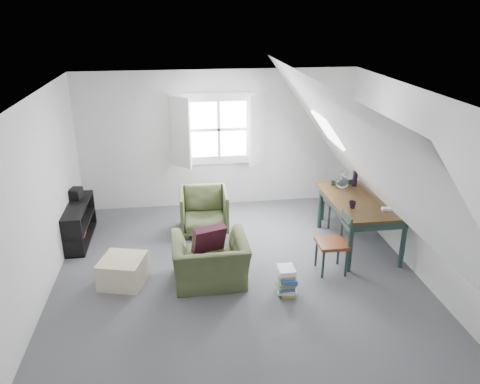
{
  "coord_description": "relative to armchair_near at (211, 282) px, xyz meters",
  "views": [
    {
      "loc": [
        -0.72,
        -5.45,
        3.53
      ],
      "look_at": [
        0.1,
        0.6,
        1.08
      ],
      "focal_mm": 35.0,
      "sensor_mm": 36.0,
      "label": 1
    }
  ],
  "objects": [
    {
      "name": "floor",
      "position": [
        0.38,
        -0.04,
        0.0
      ],
      "size": [
        5.5,
        5.5,
        0.0
      ],
      "primitive_type": "plane",
      "color": "#4D4D52",
      "rests_on": "ground"
    },
    {
      "name": "ceiling",
      "position": [
        0.38,
        -0.04,
        2.5
      ],
      "size": [
        5.5,
        5.5,
        0.0
      ],
      "primitive_type": "plane",
      "rotation": [
        3.14,
        0.0,
        0.0
      ],
      "color": "white",
      "rests_on": "wall_back"
    },
    {
      "name": "wall_back",
      "position": [
        0.38,
        2.71,
        1.25
      ],
      "size": [
        5.0,
        0.0,
        5.0
      ],
      "primitive_type": "plane",
      "rotation": [
        1.57,
        0.0,
        0.0
      ],
      "color": "silver",
      "rests_on": "ground"
    },
    {
      "name": "wall_front",
      "position": [
        0.38,
        -2.79,
        1.25
      ],
      "size": [
        5.0,
        0.0,
        5.0
      ],
      "primitive_type": "plane",
      "rotation": [
        -1.57,
        0.0,
        0.0
      ],
      "color": "silver",
      "rests_on": "ground"
    },
    {
      "name": "wall_left",
      "position": [
        -2.12,
        -0.04,
        1.25
      ],
      "size": [
        0.0,
        5.5,
        5.5
      ],
      "primitive_type": "plane",
      "rotation": [
        1.57,
        0.0,
        1.57
      ],
      "color": "silver",
      "rests_on": "ground"
    },
    {
      "name": "wall_right",
      "position": [
        2.88,
        -0.04,
        1.25
      ],
      "size": [
        0.0,
        5.5,
        5.5
      ],
      "primitive_type": "plane",
      "rotation": [
        1.57,
        0.0,
        -1.57
      ],
      "color": "silver",
      "rests_on": "ground"
    },
    {
      "name": "slope_left",
      "position": [
        -1.17,
        -0.04,
        1.78
      ],
      "size": [
        3.19,
        5.5,
        4.48
      ],
      "primitive_type": "plane",
      "rotation": [
        0.0,
        2.19,
        0.0
      ],
      "color": "white",
      "rests_on": "wall_left"
    },
    {
      "name": "slope_right",
      "position": [
        1.93,
        -0.04,
        1.78
      ],
      "size": [
        3.19,
        5.5,
        4.48
      ],
      "primitive_type": "plane",
      "rotation": [
        0.0,
        -2.19,
        0.0
      ],
      "color": "white",
      "rests_on": "wall_right"
    },
    {
      "name": "dormer_window",
      "position": [
        0.38,
        2.64,
        1.45
      ],
      "size": [
        1.71,
        0.35,
        1.3
      ],
      "color": "white",
      "rests_on": "wall_back"
    },
    {
      "name": "skylight",
      "position": [
        1.93,
        1.26,
        1.75
      ],
      "size": [
        0.35,
        0.75,
        0.47
      ],
      "primitive_type": "cube",
      "rotation": [
        0.0,
        0.95,
        0.0
      ],
      "color": "white",
      "rests_on": "slope_right"
    },
    {
      "name": "armchair_near",
      "position": [
        0.0,
        0.0,
        0.0
      ],
      "size": [
        1.02,
        0.89,
        0.65
      ],
      "primitive_type": "imported",
      "rotation": [
        0.0,
        0.0,
        3.16
      ],
      "color": "#3D4727",
      "rests_on": "floor"
    },
    {
      "name": "armchair_far",
      "position": [
        0.02,
        1.59,
        0.0
      ],
      "size": [
        0.79,
        0.81,
        0.72
      ],
      "primitive_type": "imported",
      "rotation": [
        0.0,
        0.0,
        -0.02
      ],
      "color": "#3D4727",
      "rests_on": "floor"
    },
    {
      "name": "throw_pillow",
      "position": [
        -0.0,
        0.15,
        0.56
      ],
      "size": [
        0.5,
        0.38,
        0.46
      ],
      "primitive_type": "cube",
      "rotation": [
        0.31,
        0.0,
        0.32
      ],
      "color": "#3C1021",
      "rests_on": "armchair_near"
    },
    {
      "name": "ottoman",
      "position": [
        -1.17,
        0.14,
        0.19
      ],
      "size": [
        0.68,
        0.68,
        0.37
      ],
      "primitive_type": "cube",
      "rotation": [
        0.0,
        0.0,
        -0.27
      ],
      "color": "#C9B595",
      "rests_on": "floor"
    },
    {
      "name": "dining_table",
      "position": [
        2.36,
        0.74,
        0.69
      ],
      "size": [
        0.95,
        1.58,
        0.79
      ],
      "rotation": [
        0.0,
        0.0,
        -0.03
      ],
      "color": "#311F0D",
      "rests_on": "floor"
    },
    {
      "name": "demijohn",
      "position": [
        2.21,
        1.19,
        0.91
      ],
      "size": [
        0.2,
        0.2,
        0.29
      ],
      "rotation": [
        0.0,
        0.0,
        0.18
      ],
      "color": "silver",
      "rests_on": "dining_table"
    },
    {
      "name": "vase_twigs",
      "position": [
        2.46,
        1.29,
        0.93
      ],
      "size": [
        0.08,
        0.09,
        0.62
      ],
      "rotation": [
        0.0,
        0.0,
        0.38
      ],
      "color": "black",
      "rests_on": "dining_table"
    },
    {
      "name": "cup",
      "position": [
        2.11,
        0.44,
        0.79
      ],
      "size": [
        0.12,
        0.12,
        0.1
      ],
      "primitive_type": "imported",
      "rotation": [
        0.0,
        0.0,
        0.14
      ],
      "color": "black",
      "rests_on": "dining_table"
    },
    {
      "name": "paper_box",
      "position": [
        2.56,
        0.29,
        0.81
      ],
      "size": [
        0.13,
        0.1,
        0.04
      ],
      "primitive_type": "cube",
      "rotation": [
        0.0,
        0.0,
        -0.2
      ],
      "color": "white",
      "rests_on": "dining_table"
    },
    {
      "name": "dining_chair_far",
      "position": [
        2.28,
        1.52,
        0.46
      ],
      "size": [
        0.41,
        0.41,
        0.88
      ],
      "rotation": [
        0.0,
        0.0,
        2.92
      ],
      "color": "#5C2A15",
      "rests_on": "floor"
    },
    {
      "name": "dining_chair_near",
      "position": [
        1.75,
        0.06,
        0.45
      ],
      "size": [
        0.41,
        0.41,
        0.87
      ],
      "rotation": [
        0.0,
        0.0,
        -1.82
      ],
      "color": "#5C2A15",
      "rests_on": "floor"
    },
    {
      "name": "media_shelf",
      "position": [
        -2.02,
        1.47,
        0.28
      ],
      "size": [
        0.4,
        1.21,
        0.62
      ],
      "rotation": [
        0.0,
        0.0,
        -0.01
      ],
      "color": "black",
      "rests_on": "floor"
    },
    {
      "name": "electronics_box",
      "position": [
        -2.02,
        1.77,
        0.7
      ],
      "size": [
        0.21,
        0.26,
        0.18
      ],
      "primitive_type": "cube",
      "rotation": [
        0.0,
        0.0,
        -0.19
      ],
      "color": "black",
      "rests_on": "media_shelf"
    },
    {
      "name": "magazine_stack",
      "position": [
        0.97,
        -0.4,
        0.19
      ],
      "size": [
        0.28,
        0.33,
        0.37
      ],
      "rotation": [
        0.0,
        0.0,
        0.16
      ],
      "color": "#B29933",
      "rests_on": "floor"
    }
  ]
}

